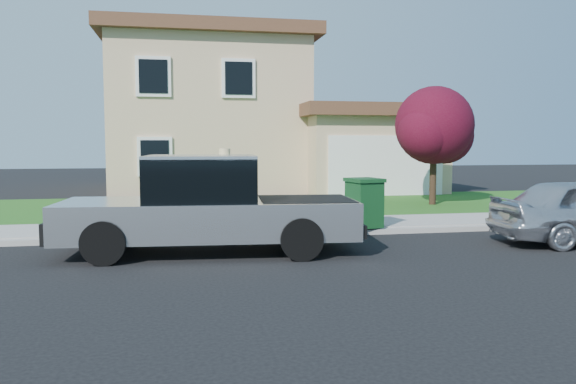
# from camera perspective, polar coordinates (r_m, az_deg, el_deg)

# --- Properties ---
(ground) EXTENTS (80.00, 80.00, 0.00)m
(ground) POSITION_cam_1_polar(r_m,az_deg,el_deg) (9.73, -3.23, -7.56)
(ground) COLOR black
(ground) RESTS_ON ground
(curb) EXTENTS (40.00, 0.20, 0.12)m
(curb) POSITION_cam_1_polar(r_m,az_deg,el_deg) (12.69, -0.49, -4.32)
(curb) COLOR gray
(curb) RESTS_ON ground
(sidewalk) EXTENTS (40.00, 2.00, 0.15)m
(sidewalk) POSITION_cam_1_polar(r_m,az_deg,el_deg) (13.76, -1.32, -3.53)
(sidewalk) COLOR gray
(sidewalk) RESTS_ON ground
(lawn) EXTENTS (40.00, 7.00, 0.10)m
(lawn) POSITION_cam_1_polar(r_m,az_deg,el_deg) (18.17, -3.68, -1.53)
(lawn) COLOR #154B15
(lawn) RESTS_ON ground
(house) EXTENTS (14.00, 11.30, 6.85)m
(house) POSITION_cam_1_polar(r_m,az_deg,el_deg) (25.95, -5.22, 7.31)
(house) COLOR tan
(house) RESTS_ON ground
(pickup_truck) EXTENTS (5.86, 2.43, 1.88)m
(pickup_truck) POSITION_cam_1_polar(r_m,az_deg,el_deg) (10.87, -8.11, -1.59)
(pickup_truck) COLOR black
(pickup_truck) RESTS_ON ground
(woman) EXTENTS (0.74, 0.57, 2.00)m
(woman) POSITION_cam_1_polar(r_m,az_deg,el_deg) (12.15, -6.41, -0.55)
(woman) COLOR #E1867B
(woman) RESTS_ON ground
(ornamental_tree) EXTENTS (2.81, 2.53, 3.86)m
(ornamental_tree) POSITION_cam_1_polar(r_m,az_deg,el_deg) (19.00, 14.71, 6.20)
(ornamental_tree) COLOR black
(ornamental_tree) RESTS_ON lawn
(trash_bin) EXTENTS (0.86, 0.94, 1.14)m
(trash_bin) POSITION_cam_1_polar(r_m,az_deg,el_deg) (13.28, 7.75, -1.03)
(trash_bin) COLOR #103B19
(trash_bin) RESTS_ON sidewalk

